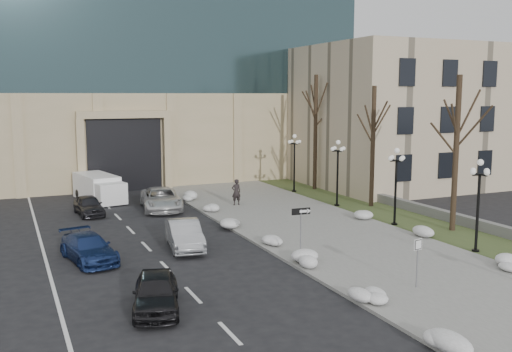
% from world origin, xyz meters
% --- Properties ---
extents(ground, '(160.00, 160.00, 0.00)m').
position_xyz_m(ground, '(0.00, 0.00, 0.00)').
color(ground, black).
rests_on(ground, ground).
extents(sidewalk, '(9.00, 40.00, 0.12)m').
position_xyz_m(sidewalk, '(3.50, 14.00, 0.06)').
color(sidewalk, gray).
rests_on(sidewalk, ground).
extents(curb, '(0.30, 40.00, 0.14)m').
position_xyz_m(curb, '(-1.00, 14.00, 0.07)').
color(curb, gray).
rests_on(curb, ground).
extents(grass_strip, '(4.00, 40.00, 0.10)m').
position_xyz_m(grass_strip, '(10.00, 14.00, 0.05)').
color(grass_strip, '#3A4C26').
rests_on(grass_strip, ground).
extents(stone_wall, '(0.50, 30.00, 0.70)m').
position_xyz_m(stone_wall, '(12.00, 16.00, 0.35)').
color(stone_wall, slate).
rests_on(stone_wall, ground).
extents(classical_building, '(22.00, 18.12, 12.00)m').
position_xyz_m(classical_building, '(22.00, 27.98, 6.00)').
color(classical_building, '#BBA98C').
rests_on(classical_building, ground).
extents(car_a, '(2.63, 4.35, 1.39)m').
position_xyz_m(car_a, '(-8.22, 5.04, 0.69)').
color(car_a, black).
rests_on(car_a, ground).
extents(car_b, '(2.17, 4.61, 1.46)m').
position_xyz_m(car_b, '(-4.77, 12.81, 0.73)').
color(car_b, '#A7AAAF').
rests_on(car_b, ground).
extents(car_c, '(2.60, 4.71, 1.29)m').
position_xyz_m(car_c, '(-9.62, 12.48, 0.65)').
color(car_c, navy).
rests_on(car_c, ground).
extents(car_d, '(3.26, 5.77, 1.52)m').
position_xyz_m(car_d, '(-3.32, 23.09, 0.76)').
color(car_d, silver).
rests_on(car_d, ground).
extents(car_e, '(1.81, 3.92, 1.30)m').
position_xyz_m(car_e, '(-8.11, 23.36, 0.65)').
color(car_e, '#29292D').
rests_on(car_e, ground).
extents(pedestrian, '(0.68, 0.45, 1.85)m').
position_xyz_m(pedestrian, '(1.87, 22.09, 1.05)').
color(pedestrian, black).
rests_on(pedestrian, sidewalk).
extents(box_truck, '(3.19, 6.33, 1.92)m').
position_xyz_m(box_truck, '(-6.66, 28.41, 0.93)').
color(box_truck, white).
rests_on(box_truck, ground).
extents(one_way_sign, '(0.98, 0.27, 2.62)m').
position_xyz_m(one_way_sign, '(-0.30, 8.20, 2.17)').
color(one_way_sign, slate).
rests_on(one_way_sign, ground).
extents(keep_sign, '(0.46, 0.13, 2.13)m').
position_xyz_m(keep_sign, '(2.01, 2.88, 1.57)').
color(keep_sign, slate).
rests_on(keep_sign, ground).
extents(snow_clump_a, '(1.10, 1.60, 0.36)m').
position_xyz_m(snow_clump_a, '(-0.60, -2.30, 0.30)').
color(snow_clump_a, white).
rests_on(snow_clump_a, sidewalk).
extents(snow_clump_b, '(1.10, 1.60, 0.36)m').
position_xyz_m(snow_clump_b, '(-0.59, 2.16, 0.30)').
color(snow_clump_b, white).
rests_on(snow_clump_b, sidewalk).
extents(snow_clump_c, '(1.10, 1.60, 0.36)m').
position_xyz_m(snow_clump_c, '(-0.78, 7.34, 0.30)').
color(snow_clump_c, white).
rests_on(snow_clump_c, sidewalk).
extents(snow_clump_d, '(1.10, 1.60, 0.36)m').
position_xyz_m(snow_clump_d, '(-0.52, 11.59, 0.30)').
color(snow_clump_d, white).
rests_on(snow_clump_d, sidewalk).
extents(snow_clump_e, '(1.10, 1.60, 0.36)m').
position_xyz_m(snow_clump_e, '(-0.85, 15.79, 0.30)').
color(snow_clump_e, white).
rests_on(snow_clump_e, sidewalk).
extents(snow_clump_f, '(1.10, 1.60, 0.36)m').
position_xyz_m(snow_clump_f, '(-0.35, 20.46, 0.30)').
color(snow_clump_f, white).
rests_on(snow_clump_f, sidewalk).
extents(snow_clump_g, '(1.10, 1.60, 0.36)m').
position_xyz_m(snow_clump_g, '(-0.54, 25.21, 0.30)').
color(snow_clump_g, white).
rests_on(snow_clump_g, sidewalk).
extents(snow_clump_h, '(1.10, 1.60, 0.36)m').
position_xyz_m(snow_clump_h, '(7.47, 3.17, 0.30)').
color(snow_clump_h, white).
rests_on(snow_clump_h, sidewalk).
extents(snow_clump_i, '(1.10, 1.60, 0.36)m').
position_xyz_m(snow_clump_i, '(7.84, 9.38, 0.30)').
color(snow_clump_i, white).
rests_on(snow_clump_i, sidewalk).
extents(snow_clump_j, '(1.10, 1.60, 0.36)m').
position_xyz_m(snow_clump_j, '(7.45, 14.45, 0.30)').
color(snow_clump_j, white).
rests_on(snow_clump_j, sidewalk).
extents(lamppost_a, '(1.18, 1.18, 4.76)m').
position_xyz_m(lamppost_a, '(8.30, 6.00, 3.07)').
color(lamppost_a, black).
rests_on(lamppost_a, ground).
extents(lamppost_b, '(1.18, 1.18, 4.76)m').
position_xyz_m(lamppost_b, '(8.30, 12.50, 3.07)').
color(lamppost_b, black).
rests_on(lamppost_b, ground).
extents(lamppost_c, '(1.18, 1.18, 4.76)m').
position_xyz_m(lamppost_c, '(8.30, 19.00, 3.07)').
color(lamppost_c, black).
rests_on(lamppost_c, ground).
extents(lamppost_d, '(1.18, 1.18, 4.76)m').
position_xyz_m(lamppost_d, '(8.30, 25.50, 3.07)').
color(lamppost_d, black).
rests_on(lamppost_d, ground).
extents(tree_near, '(3.20, 3.20, 9.00)m').
position_xyz_m(tree_near, '(10.50, 10.00, 5.83)').
color(tree_near, black).
rests_on(tree_near, ground).
extents(tree_mid, '(3.20, 3.20, 8.50)m').
position_xyz_m(tree_mid, '(10.50, 18.00, 5.50)').
color(tree_mid, black).
rests_on(tree_mid, ground).
extents(tree_far, '(3.20, 3.20, 9.50)m').
position_xyz_m(tree_far, '(10.50, 26.00, 6.15)').
color(tree_far, black).
rests_on(tree_far, ground).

